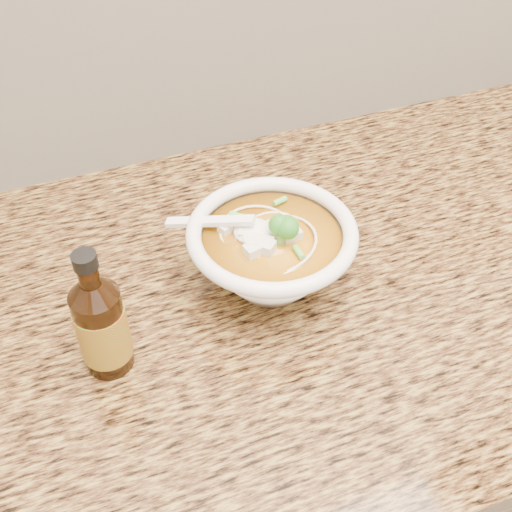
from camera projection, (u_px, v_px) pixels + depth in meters
name	position (u px, v px, depth m)	size (l,w,h in m)	color
cabinet	(348.00, 436.00, 1.17)	(4.00, 0.65, 0.86)	black
counter_slab	(381.00, 261.00, 0.86)	(4.00, 0.68, 0.04)	olive
soup_bowl	(271.00, 255.00, 0.77)	(0.21, 0.20, 0.11)	white
hot_sauce_bottle	(102.00, 325.00, 0.67)	(0.06, 0.06, 0.17)	black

